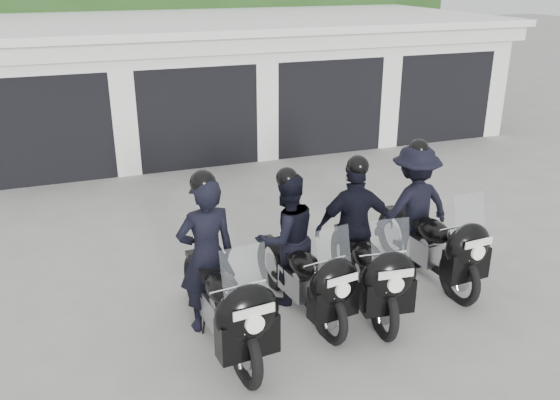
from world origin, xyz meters
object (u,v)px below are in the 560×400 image
object	(u,v)px
police_bike_a	(217,278)
police_bike_b	(294,250)
police_bike_c	(359,240)
police_bike_d	(421,217)

from	to	relation	value
police_bike_a	police_bike_b	distance (m)	1.19
police_bike_b	police_bike_c	bearing A→B (deg)	-14.53
police_bike_b	police_bike_c	xyz separation A→B (m)	(0.88, -0.09, 0.04)
police_bike_b	police_bike_d	world-z (taller)	police_bike_d
police_bike_b	police_bike_c	world-z (taller)	police_bike_c
police_bike_a	police_bike_b	world-z (taller)	police_bike_a
police_bike_b	police_bike_d	size ratio (longest dim) A/B	0.95
police_bike_b	police_bike_d	distance (m)	2.05
police_bike_a	police_bike_d	world-z (taller)	police_bike_a
police_bike_a	police_bike_b	size ratio (longest dim) A/B	1.10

